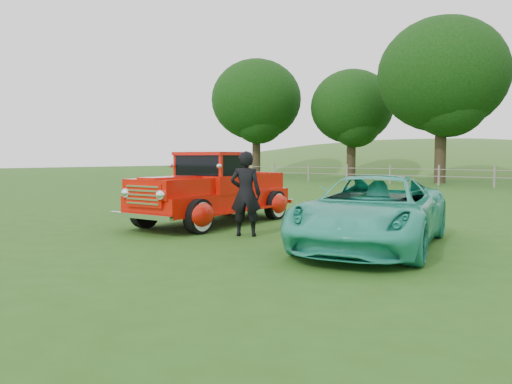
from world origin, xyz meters
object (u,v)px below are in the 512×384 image
Objects in this scene: tree_near_west at (442,75)px; man at (246,194)px; teal_sedan at (373,211)px; red_pickup at (213,192)px; tree_far_west at (256,100)px; tree_mid_west at (352,107)px.

man is (4.42, -24.08, -5.91)m from tree_near_west.
man is at bearing 176.59° from teal_sedan.
red_pickup and man have the same top height.
tree_far_west reaches higher than tree_mid_west.
red_pickup is 2.17m from man.
tree_near_west reaches higher than red_pickup.
tree_near_west is at bearing -112.08° from man.
man is at bearing -79.60° from tree_near_west.
tree_far_west is 30.90m from red_pickup.
teal_sedan is 2.70m from man.
red_pickup is at bearing -52.48° from tree_far_west.
tree_far_west is 16.03m from tree_near_west.
man is (1.93, -1.00, 0.09)m from red_pickup.
teal_sedan is 2.67× the size of man.
tree_far_west is at bearing -83.33° from man.
tree_far_west reaches higher than teal_sedan.
man is (20.42, -25.08, -5.60)m from tree_far_west.
tree_far_west reaches higher than man.
tree_far_west reaches higher than red_pickup.
tree_near_west is at bearing 90.90° from red_pickup.
tree_near_west is 23.98m from red_pickup.
tree_near_west reaches higher than man.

